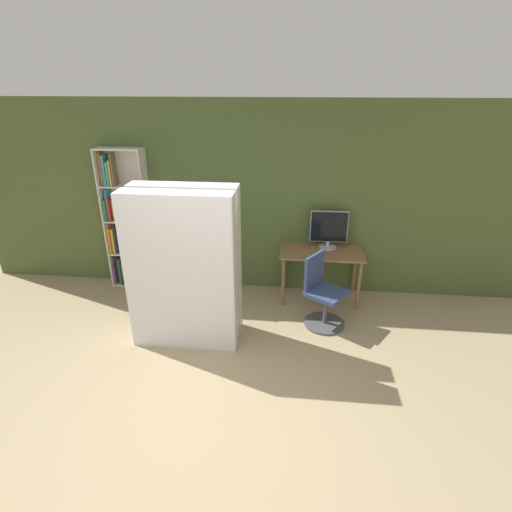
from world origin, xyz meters
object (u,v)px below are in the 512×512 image
monitor (329,229)px  office_chair (322,297)px  mattress_far (189,261)px  bookshelf (124,223)px  mattress_near (181,273)px

monitor → office_chair: bearing=-96.0°
mattress_far → monitor: bearing=32.1°
bookshelf → mattress_far: (1.26, -1.11, -0.05)m
mattress_near → mattress_far: bearing=90.0°
mattress_near → mattress_far: 0.33m
monitor → bookshelf: bookshelf is taller
office_chair → mattress_near: bearing=-159.6°
monitor → mattress_near: (-1.70, -1.40, -0.09)m
mattress_near → mattress_far: (0.00, 0.33, -0.00)m
monitor → mattress_near: 2.20m
mattress_far → mattress_near: bearing=-90.0°
bookshelf → office_chair: bearing=-16.2°
monitor → mattress_near: bearing=-140.6°
office_chair → mattress_far: 1.73m
office_chair → mattress_far: (-1.62, -0.27, 0.55)m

